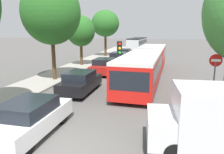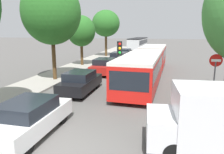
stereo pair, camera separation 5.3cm
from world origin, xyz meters
name	(u,v)px [view 1 (the left image)]	position (x,y,z in m)	size (l,w,h in m)	color
ground_plane	(62,153)	(0.00, 0.00, 0.00)	(200.00, 200.00, 0.00)	#565451
kerb_strip_left	(89,61)	(-6.08, 21.04, 0.07)	(3.20, 52.07, 0.14)	#9E998E
articulated_bus	(147,62)	(2.02, 12.87, 1.40)	(3.32, 16.41, 2.42)	red
city_bus_rear	(137,43)	(-1.93, 42.08, 1.39)	(3.34, 11.34, 2.41)	silver
queued_car_white	(30,118)	(-1.79, 0.95, 0.73)	(1.83, 4.19, 1.45)	white
queued_car_black	(80,82)	(-2.01, 7.13, 0.73)	(1.82, 4.18, 1.44)	black
queued_car_red	(104,66)	(-2.04, 13.60, 0.75)	(1.88, 4.31, 1.49)	#B21E19
queued_car_graphite	(119,58)	(-1.78, 19.47, 0.76)	(1.90, 4.37, 1.51)	#47474C
queued_car_green	(124,53)	(-2.15, 25.88, 0.70)	(1.75, 4.01, 1.39)	#236638
traffic_light	(119,55)	(0.48, 7.97, 2.50)	(0.37, 0.39, 3.40)	#56595E
no_entry_sign	(215,71)	(6.17, 6.78, 1.88)	(0.70, 0.08, 2.82)	#56595E
tree_left_mid	(51,14)	(-5.38, 9.96, 5.33)	(4.58, 4.58, 7.97)	#51381E
tree_left_far	(80,32)	(-5.84, 17.54, 3.90)	(3.21, 3.21, 5.74)	#51381E
tree_left_distant	(105,24)	(-5.30, 26.82, 4.97)	(4.20, 4.20, 7.08)	#51381E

